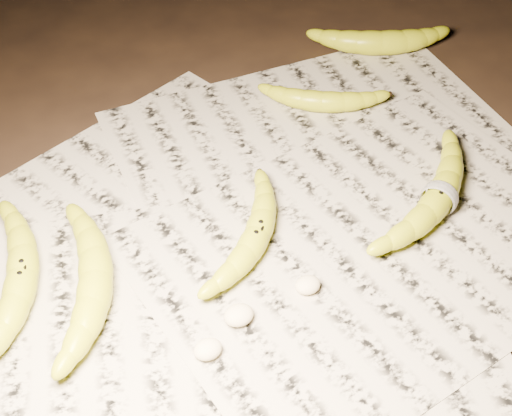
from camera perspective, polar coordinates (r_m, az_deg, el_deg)
name	(u,v)px	position (r m, az deg, el deg)	size (l,w,h in m)	color
ground	(250,249)	(0.88, -0.51, -3.31)	(3.00, 3.00, 0.00)	black
newspaper_patch	(255,226)	(0.90, -0.12, -1.46)	(0.90, 0.70, 0.01)	#ACA594
banana_left_a	(21,275)	(0.86, -18.28, -5.11)	(0.21, 0.06, 0.04)	#C1C919
banana_left_b	(95,279)	(0.83, -12.75, -5.53)	(0.21, 0.06, 0.04)	#C1C919
banana_center	(257,233)	(0.86, 0.06, -2.04)	(0.19, 0.06, 0.03)	#C1C919
banana_taped	(440,196)	(0.93, 14.49, 0.94)	(0.23, 0.06, 0.04)	#C1C919
banana_upper_a	(322,99)	(1.06, 5.34, 8.64)	(0.17, 0.05, 0.03)	#C1C919
banana_upper_b	(381,41)	(1.20, 9.97, 13.04)	(0.20, 0.06, 0.04)	#C1C919
measuring_tape	(440,196)	(0.93, 14.49, 0.94)	(0.05, 0.05, 0.00)	white
flesh_chunk_a	(208,347)	(0.77, -3.89, -11.05)	(0.03, 0.03, 0.02)	beige
flesh_chunk_b	(239,313)	(0.79, -1.39, -8.39)	(0.03, 0.03, 0.02)	beige
flesh_chunk_c	(308,283)	(0.82, 4.18, -5.98)	(0.03, 0.03, 0.02)	beige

